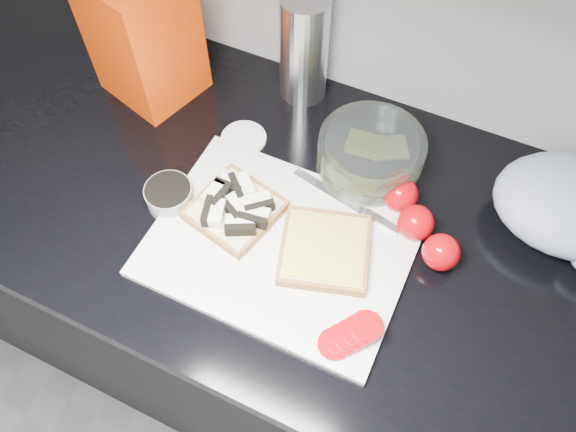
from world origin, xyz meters
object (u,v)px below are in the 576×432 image
at_px(glass_bowl, 370,155).
at_px(bread_bag, 143,33).
at_px(cutting_board, 280,245).
at_px(steel_canister, 304,48).

height_order(glass_bowl, bread_bag, bread_bag).
xyz_separation_m(cutting_board, glass_bowl, (0.07, 0.21, 0.03)).
height_order(cutting_board, bread_bag, bread_bag).
relative_size(cutting_board, steel_canister, 1.93).
bearing_deg(steel_canister, glass_bowl, -34.14).
height_order(cutting_board, steel_canister, steel_canister).
distance_m(cutting_board, bread_bag, 0.45).
distance_m(cutting_board, glass_bowl, 0.22).
height_order(cutting_board, glass_bowl, glass_bowl).
distance_m(cutting_board, steel_canister, 0.36).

